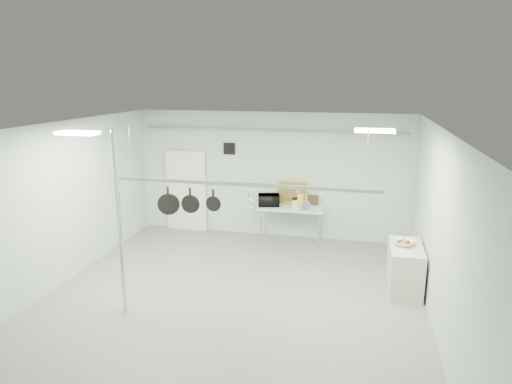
% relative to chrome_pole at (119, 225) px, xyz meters
% --- Properties ---
extents(floor, '(8.00, 8.00, 0.00)m').
position_rel_chrome_pole_xyz_m(floor, '(1.70, 0.60, -1.60)').
color(floor, gray).
rests_on(floor, ground).
extents(ceiling, '(7.00, 8.00, 0.02)m').
position_rel_chrome_pole_xyz_m(ceiling, '(1.70, 0.60, 1.59)').
color(ceiling, silver).
rests_on(ceiling, back_wall).
extents(back_wall, '(7.00, 0.02, 3.20)m').
position_rel_chrome_pole_xyz_m(back_wall, '(1.70, 4.59, 0.00)').
color(back_wall, '#9FBFB5').
rests_on(back_wall, floor).
extents(right_wall, '(0.02, 8.00, 3.20)m').
position_rel_chrome_pole_xyz_m(right_wall, '(5.19, 0.60, 0.00)').
color(right_wall, '#9FBFB5').
rests_on(right_wall, floor).
extents(door, '(1.10, 0.10, 2.20)m').
position_rel_chrome_pole_xyz_m(door, '(-0.60, 4.54, -0.55)').
color(door, silver).
rests_on(door, floor).
extents(wall_vent, '(0.30, 0.04, 0.30)m').
position_rel_chrome_pole_xyz_m(wall_vent, '(0.60, 4.57, 0.65)').
color(wall_vent, black).
rests_on(wall_vent, back_wall).
extents(conduit_pipe, '(6.60, 0.07, 0.07)m').
position_rel_chrome_pole_xyz_m(conduit_pipe, '(1.70, 4.50, 1.15)').
color(conduit_pipe, gray).
rests_on(conduit_pipe, back_wall).
extents(chrome_pole, '(0.08, 0.08, 3.20)m').
position_rel_chrome_pole_xyz_m(chrome_pole, '(0.00, 0.00, 0.00)').
color(chrome_pole, silver).
rests_on(chrome_pole, floor).
extents(prep_table, '(1.60, 0.70, 0.91)m').
position_rel_chrome_pole_xyz_m(prep_table, '(2.30, 4.20, -0.77)').
color(prep_table, '#B4D3C0').
rests_on(prep_table, floor).
extents(side_cabinet, '(0.60, 1.20, 0.90)m').
position_rel_chrome_pole_xyz_m(side_cabinet, '(4.85, 2.00, -1.15)').
color(side_cabinet, beige).
rests_on(side_cabinet, floor).
extents(pot_rack, '(4.80, 0.06, 1.00)m').
position_rel_chrome_pole_xyz_m(pot_rack, '(1.90, 0.90, 0.63)').
color(pot_rack, '#B7B7BC').
rests_on(pot_rack, ceiling).
extents(light_panel_left, '(0.65, 0.30, 0.05)m').
position_rel_chrome_pole_xyz_m(light_panel_left, '(-0.50, -0.20, 1.56)').
color(light_panel_left, white).
rests_on(light_panel_left, ceiling).
extents(light_panel_right, '(0.65, 0.30, 0.05)m').
position_rel_chrome_pole_xyz_m(light_panel_right, '(4.10, 1.20, 1.56)').
color(light_panel_right, white).
rests_on(light_panel_right, ceiling).
extents(microwave, '(0.59, 0.47, 0.29)m').
position_rel_chrome_pole_xyz_m(microwave, '(1.73, 4.18, -0.55)').
color(microwave, black).
rests_on(microwave, prep_table).
extents(coffee_canister, '(0.21, 0.21, 0.20)m').
position_rel_chrome_pole_xyz_m(coffee_canister, '(2.40, 4.16, -0.59)').
color(coffee_canister, silver).
rests_on(coffee_canister, prep_table).
extents(painting_large, '(0.78, 0.15, 0.58)m').
position_rel_chrome_pole_xyz_m(painting_large, '(2.27, 4.50, -0.41)').
color(painting_large, gold).
rests_on(painting_large, prep_table).
extents(painting_small, '(0.30, 0.10, 0.25)m').
position_rel_chrome_pole_xyz_m(painting_small, '(2.78, 4.50, -0.57)').
color(painting_small, '#332311').
rests_on(painting_small, prep_table).
extents(fruit_bowl, '(0.50, 0.50, 0.10)m').
position_rel_chrome_pole_xyz_m(fruit_bowl, '(4.79, 2.02, -0.65)').
color(fruit_bowl, white).
rests_on(fruit_bowl, side_cabinet).
extents(skillet_left, '(0.40, 0.18, 0.54)m').
position_rel_chrome_pole_xyz_m(skillet_left, '(0.50, 0.90, 0.21)').
color(skillet_left, black).
rests_on(skillet_left, pot_rack).
extents(skillet_mid, '(0.35, 0.09, 0.46)m').
position_rel_chrome_pole_xyz_m(skillet_mid, '(0.93, 0.90, 0.25)').
color(skillet_mid, black).
rests_on(skillet_mid, pot_rack).
extents(skillet_right, '(0.28, 0.08, 0.39)m').
position_rel_chrome_pole_xyz_m(skillet_right, '(1.37, 0.90, 0.29)').
color(skillet_right, black).
rests_on(skillet_right, pot_rack).
extents(whisk, '(0.23, 0.23, 0.34)m').
position_rel_chrome_pole_xyz_m(whisk, '(2.02, 0.90, 0.31)').
color(whisk, '#B1B0B5').
rests_on(whisk, pot_rack).
extents(grater, '(0.09, 0.03, 0.22)m').
position_rel_chrome_pole_xyz_m(grater, '(2.93, 0.90, 0.37)').
color(grater, gold).
rests_on(grater, pot_rack).
extents(saucepan, '(0.18, 0.14, 0.28)m').
position_rel_chrome_pole_xyz_m(saucepan, '(3.02, 0.90, 0.34)').
color(saucepan, '#BBBCC0').
rests_on(saucepan, pot_rack).
extents(fruit_cluster, '(0.24, 0.24, 0.09)m').
position_rel_chrome_pole_xyz_m(fruit_cluster, '(4.79, 2.02, -0.61)').
color(fruit_cluster, '#A40F0F').
rests_on(fruit_cluster, fruit_bowl).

